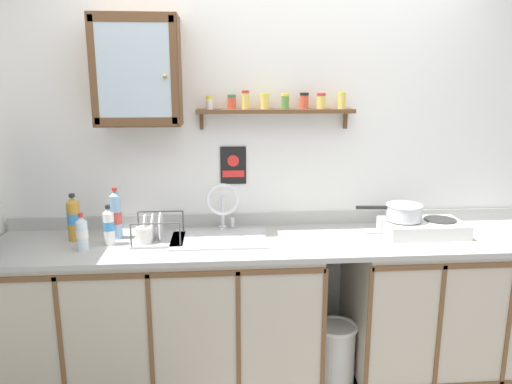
# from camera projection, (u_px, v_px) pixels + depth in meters

# --- Properties ---
(back_wall) EXTENTS (3.94, 0.07, 2.49)m
(back_wall) POSITION_uv_depth(u_px,v_px,m) (274.00, 173.00, 3.04)
(back_wall) COLOR white
(back_wall) RESTS_ON ground
(lower_cabinet_run) EXTENTS (1.87, 0.63, 0.90)m
(lower_cabinet_run) POSITION_uv_depth(u_px,v_px,m) (158.00, 319.00, 2.84)
(lower_cabinet_run) COLOR black
(lower_cabinet_run) RESTS_ON ground
(lower_cabinet_run_right) EXTENTS (1.22, 0.63, 0.90)m
(lower_cabinet_run_right) POSITION_uv_depth(u_px,v_px,m) (447.00, 308.00, 2.97)
(lower_cabinet_run_right) COLOR black
(lower_cabinet_run_right) RESTS_ON ground
(countertop) EXTENTS (3.30, 0.65, 0.03)m
(countertop) POSITION_uv_depth(u_px,v_px,m) (280.00, 242.00, 2.79)
(countertop) COLOR #B2B2AD
(countertop) RESTS_ON lower_cabinet_run
(backsplash) EXTENTS (3.30, 0.02, 0.08)m
(backsplash) POSITION_uv_depth(u_px,v_px,m) (274.00, 219.00, 3.07)
(backsplash) COLOR #B2B2AD
(backsplash) RESTS_ON countertop
(sink) EXTENTS (0.55, 0.41, 0.43)m
(sink) POSITION_uv_depth(u_px,v_px,m) (220.00, 240.00, 2.80)
(sink) COLOR silver
(sink) RESTS_ON countertop
(hot_plate_stove) EXTENTS (0.47, 0.29, 0.09)m
(hot_plate_stove) POSITION_uv_depth(u_px,v_px,m) (423.00, 228.00, 2.87)
(hot_plate_stove) COLOR silver
(hot_plate_stove) RESTS_ON countertop
(saucepan) EXTENTS (0.39, 0.22, 0.10)m
(saucepan) POSITION_uv_depth(u_px,v_px,m) (403.00, 212.00, 2.86)
(saucepan) COLOR silver
(saucepan) RESTS_ON hot_plate_stove
(bottle_juice_amber_0) EXTENTS (0.07, 0.07, 0.28)m
(bottle_juice_amber_0) POSITION_uv_depth(u_px,v_px,m) (74.00, 219.00, 2.75)
(bottle_juice_amber_0) COLOR gold
(bottle_juice_amber_0) RESTS_ON countertop
(bottle_opaque_white_1) EXTENTS (0.06, 0.06, 0.23)m
(bottle_opaque_white_1) POSITION_uv_depth(u_px,v_px,m) (109.00, 226.00, 2.68)
(bottle_opaque_white_1) COLOR white
(bottle_opaque_white_1) RESTS_ON countertop
(bottle_water_clear_2) EXTENTS (0.06, 0.06, 0.21)m
(bottle_water_clear_2) POSITION_uv_depth(u_px,v_px,m) (82.00, 233.00, 2.59)
(bottle_water_clear_2) COLOR silver
(bottle_water_clear_2) RESTS_ON countertop
(bottle_water_blue_3) EXTENTS (0.07, 0.07, 0.30)m
(bottle_water_blue_3) POSITION_uv_depth(u_px,v_px,m) (116.00, 215.00, 2.79)
(bottle_water_blue_3) COLOR #8CB7E0
(bottle_water_blue_3) RESTS_ON countertop
(dish_rack) EXTENTS (0.29, 0.27, 0.17)m
(dish_rack) POSITION_uv_depth(u_px,v_px,m) (157.00, 235.00, 2.75)
(dish_rack) COLOR #B2B2B7
(dish_rack) RESTS_ON countertop
(mug) EXTENTS (0.09, 0.13, 0.10)m
(mug) POSITION_uv_depth(u_px,v_px,m) (144.00, 236.00, 2.69)
(mug) COLOR white
(mug) RESTS_ON countertop
(wall_cabinet) EXTENTS (0.48, 0.28, 0.61)m
(wall_cabinet) POSITION_uv_depth(u_px,v_px,m) (137.00, 71.00, 2.69)
(wall_cabinet) COLOR brown
(spice_shelf) EXTENTS (0.94, 0.14, 0.23)m
(spice_shelf) POSITION_uv_depth(u_px,v_px,m) (277.00, 108.00, 2.86)
(spice_shelf) COLOR brown
(warning_sign) EXTENTS (0.16, 0.01, 0.23)m
(warning_sign) POSITION_uv_depth(u_px,v_px,m) (233.00, 166.00, 2.98)
(warning_sign) COLOR black
(trash_bin) EXTENTS (0.25, 0.25, 0.43)m
(trash_bin) POSITION_uv_depth(u_px,v_px,m) (335.00, 356.00, 2.87)
(trash_bin) COLOR silver
(trash_bin) RESTS_ON ground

